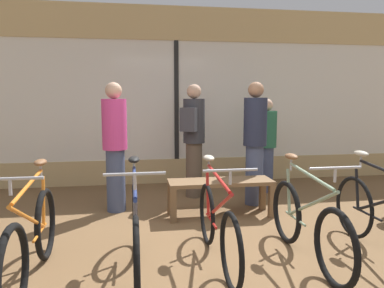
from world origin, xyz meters
The scene contains 12 objects.
ground_plane centered at (0.00, 0.00, 0.00)m, with size 24.00×24.00×0.00m, color brown.
shop_back_wall centered at (0.00, 3.33, 1.64)m, with size 12.00×0.08×3.20m.
bicycle_left centered at (-1.68, -0.29, 0.39)m, with size 0.46×1.75×1.03m.
bicycle_center_left centered at (-0.80, -0.30, 0.40)m, with size 0.46×1.74×1.04m.
bicycle_center centered at (-0.03, -0.14, 0.38)m, with size 0.46×1.67×1.01m.
bicycle_center_right centered at (0.84, -0.25, 0.38)m, with size 0.46×1.69×1.02m.
bicycle_right centered at (1.66, -0.26, 0.39)m, with size 0.46×1.77×1.03m.
display_bench centered at (0.34, 1.26, 0.40)m, with size 1.40×0.44×0.49m.
customer_near_rack centered at (0.15, 2.26, 0.97)m, with size 0.49×0.56×1.79m.
customer_by_window centered at (1.40, 2.40, 0.81)m, with size 0.41×0.41×1.56m.
customer_mid_floor centered at (0.97, 1.71, 0.96)m, with size 0.35×0.35×1.81m.
customer_near_bench centered at (-1.05, 1.70, 0.95)m, with size 0.47×0.47×1.80m.
Camera 1 is at (-0.82, -3.53, 1.60)m, focal length 35.00 mm.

